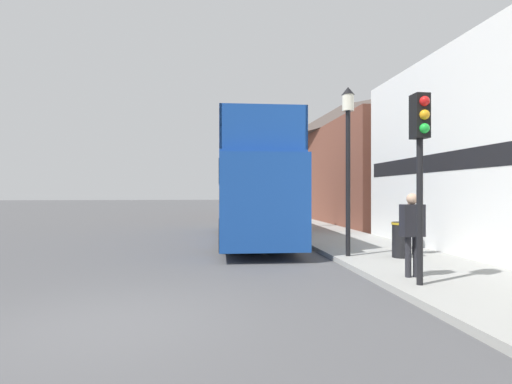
{
  "coord_description": "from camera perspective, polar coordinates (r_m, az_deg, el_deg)",
  "views": [
    {
      "loc": [
        1.4,
        -5.9,
        1.91
      ],
      "look_at": [
        3.59,
        11.62,
        1.92
      ],
      "focal_mm": 28.0,
      "sensor_mm": 36.0,
      "label": 1
    }
  ],
  "objects": [
    {
      "name": "tour_bus",
      "position": [
        15.93,
        -0.83,
        0.08
      ],
      "size": [
        2.81,
        10.7,
        4.33
      ],
      "rotation": [
        0.0,
        0.0,
        -0.03
      ],
      "color": "#19479E",
      "rests_on": "ground_plane"
    },
    {
      "name": "traffic_signal",
      "position": [
        8.26,
        22.44,
        6.25
      ],
      "size": [
        0.28,
        0.42,
        3.65
      ],
      "color": "black",
      "rests_on": "sidewalk"
    },
    {
      "name": "pedestrian_nearest",
      "position": [
        8.95,
        21.42,
        -4.62
      ],
      "size": [
        0.46,
        0.25,
        1.75
      ],
      "color": "#232328",
      "rests_on": "sidewalk"
    },
    {
      "name": "ground_plane",
      "position": [
        27.01,
        -10.1,
        -4.07
      ],
      "size": [
        144.0,
        144.0,
        0.0
      ],
      "primitive_type": "plane",
      "color": "#4C4C4F"
    },
    {
      "name": "parked_car_ahead_of_bus",
      "position": [
        23.56,
        -1.28,
        -2.89
      ],
      "size": [
        1.92,
        4.56,
        1.56
      ],
      "rotation": [
        0.0,
        0.0,
        -0.05
      ],
      "color": "silver",
      "rests_on": "ground_plane"
    },
    {
      "name": "sidewalk",
      "position": [
        24.53,
        5.15,
        -4.32
      ],
      "size": [
        3.4,
        108.0,
        0.14
      ],
      "color": "#999993",
      "rests_on": "ground_plane"
    },
    {
      "name": "litter_bin",
      "position": [
        11.56,
        19.94,
        -6.28
      ],
      "size": [
        0.48,
        0.48,
        0.96
      ],
      "color": "black",
      "rests_on": "sidewalk"
    },
    {
      "name": "lamp_post_second",
      "position": [
        19.86,
        4.58,
        3.65
      ],
      "size": [
        0.35,
        0.35,
        4.38
      ],
      "color": "black",
      "rests_on": "sidewalk"
    },
    {
      "name": "lamp_post_nearest",
      "position": [
        11.45,
        13.01,
        7.34
      ],
      "size": [
        0.35,
        0.35,
        4.69
      ],
      "color": "black",
      "rests_on": "sidewalk"
    },
    {
      "name": "pedestrian_second",
      "position": [
        12.18,
        21.33,
        -3.91
      ],
      "size": [
        0.41,
        0.23,
        1.57
      ],
      "color": "#232328",
      "rests_on": "sidewalk"
    },
    {
      "name": "brick_terrace_rear",
      "position": [
        29.94,
        12.24,
        4.3
      ],
      "size": [
        6.0,
        22.38,
        8.33
      ],
      "color": "brown",
      "rests_on": "ground_plane"
    },
    {
      "name": "lamp_post_third",
      "position": [
        28.5,
        1.12,
        3.14
      ],
      "size": [
        0.35,
        0.35,
        4.86
      ],
      "color": "black",
      "rests_on": "sidewalk"
    }
  ]
}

